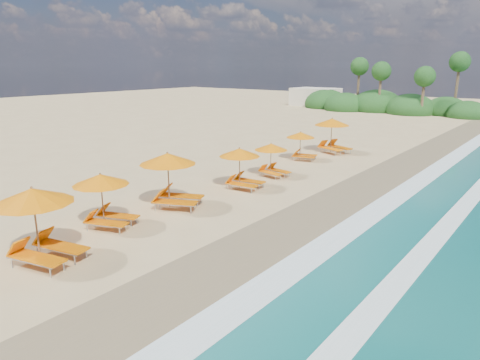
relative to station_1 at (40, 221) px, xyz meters
The scene contains 12 objects.
ground 9.17m from the station_1, 81.37° to the left, with size 160.00×160.00×0.00m, color tan.
wet_sand 10.53m from the station_1, 59.09° to the left, with size 4.00×160.00×0.01m, color olive.
surf_foam 12.13m from the station_1, 48.00° to the left, with size 4.00×160.00×0.01m.
station_1 is the anchor object (origin of this frame).
station_2 3.48m from the station_1, 108.33° to the left, with size 2.95×2.91×2.28m.
station_3 6.79m from the station_1, 97.17° to the left, with size 3.47×3.46×2.63m.
station_4 11.21m from the station_1, 91.26° to the left, with size 2.60×2.46×2.23m.
station_5 14.40m from the station_1, 91.73° to the left, with size 2.39×2.28×2.00m.
station_6 19.48m from the station_1, 93.96° to the left, with size 2.52×2.45×2.01m.
station_7 23.13m from the station_1, 92.08° to the left, with size 3.36×3.30×2.63m.
treeline 55.14m from the station_1, 98.95° to the left, with size 25.80×8.80×9.74m.
beach_building 60.57m from the station_1, 109.92° to the left, with size 7.00×5.00×2.80m, color beige.
Camera 1 is at (12.05, -15.44, 6.43)m, focal length 32.37 mm.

